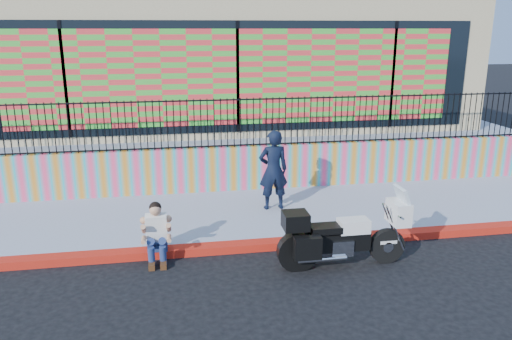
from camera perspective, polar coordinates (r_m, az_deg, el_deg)
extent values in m
plane|color=black|center=(9.68, 1.40, -8.92)|extent=(90.00, 90.00, 0.00)
cube|color=#A50B11|center=(9.65, 1.41, -8.51)|extent=(16.00, 0.30, 0.15)
cube|color=gray|center=(11.15, -0.24, -5.05)|extent=(16.00, 3.00, 0.15)
cube|color=#FF4372|center=(12.45, -1.46, 0.24)|extent=(16.00, 0.20, 1.10)
cube|color=gray|center=(17.40, -3.92, 4.49)|extent=(16.00, 10.00, 1.25)
cube|color=tan|center=(16.87, -4.02, 13.12)|extent=(14.00, 8.00, 4.00)
cube|color=black|center=(12.92, -2.11, 10.51)|extent=(12.60, 0.04, 2.80)
cube|color=#ED3437|center=(12.89, -2.09, 10.50)|extent=(11.48, 0.02, 2.40)
cylinder|color=black|center=(9.31, 14.71, -8.39)|extent=(0.64, 0.14, 0.64)
cylinder|color=black|center=(8.78, 4.76, -9.40)|extent=(0.64, 0.14, 0.64)
cube|color=black|center=(8.94, 9.93, -7.95)|extent=(0.92, 0.27, 0.33)
cube|color=silver|center=(8.97, 9.61, -8.55)|extent=(0.39, 0.33, 0.29)
cube|color=white|center=(8.90, 11.08, -6.25)|extent=(0.53, 0.31, 0.23)
cube|color=black|center=(8.74, 7.91, -6.65)|extent=(0.53, 0.33, 0.12)
cube|color=white|center=(9.14, 15.99, -4.67)|extent=(0.29, 0.50, 0.41)
cube|color=silver|center=(9.06, 16.35, -2.82)|extent=(0.18, 0.44, 0.33)
cube|color=black|center=(8.53, 4.53, -5.78)|extent=(0.43, 0.41, 0.29)
cube|color=black|center=(8.46, 5.92, -8.86)|extent=(0.46, 0.17, 0.39)
cube|color=black|center=(8.97, 4.93, -7.34)|extent=(0.46, 0.17, 0.39)
cube|color=white|center=(9.27, 14.75, -7.84)|extent=(0.31, 0.15, 0.06)
imported|color=black|center=(11.02, 1.99, 0.01)|extent=(0.67, 0.45, 1.79)
cube|color=navy|center=(9.42, -11.19, -8.37)|extent=(0.36, 0.28, 0.18)
cube|color=white|center=(9.25, -11.31, -6.49)|extent=(0.38, 0.27, 0.54)
sphere|color=tan|center=(9.08, -11.44, -4.49)|extent=(0.21, 0.21, 0.21)
cube|color=#472814|center=(9.11, -11.82, -10.62)|extent=(0.11, 0.26, 0.10)
cube|color=#472814|center=(9.10, -10.54, -10.57)|extent=(0.11, 0.26, 0.10)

